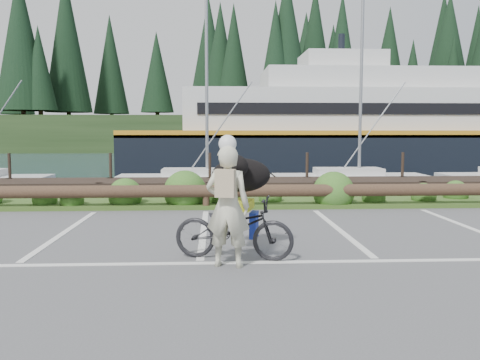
% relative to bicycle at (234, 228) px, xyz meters
% --- Properties ---
extents(ground, '(72.00, 72.00, 0.00)m').
position_rel_bicycle_xyz_m(ground, '(-0.50, 0.17, -0.47)').
color(ground, '#4D4D4F').
extents(harbor_backdrop, '(170.00, 160.00, 30.00)m').
position_rel_bicycle_xyz_m(harbor_backdrop, '(-0.09, 78.59, -0.47)').
color(harbor_backdrop, '#1C3243').
rests_on(harbor_backdrop, ground).
extents(vegetation_strip, '(34.00, 1.60, 0.10)m').
position_rel_bicycle_xyz_m(vegetation_strip, '(-0.50, 5.47, -0.42)').
color(vegetation_strip, '#3D5B21').
rests_on(vegetation_strip, ground).
extents(log_rail, '(32.00, 0.30, 0.60)m').
position_rel_bicycle_xyz_m(log_rail, '(-0.50, 4.77, -0.47)').
color(log_rail, '#443021').
rests_on(log_rail, ground).
extents(bicycle, '(1.88, 1.03, 0.94)m').
position_rel_bicycle_xyz_m(bicycle, '(0.00, 0.00, 0.00)').
color(bicycle, black).
rests_on(bicycle, ground).
extents(cyclist, '(0.70, 0.54, 1.70)m').
position_rel_bicycle_xyz_m(cyclist, '(-0.10, -0.40, 0.38)').
color(cyclist, beige).
rests_on(cyclist, ground).
extents(dog, '(0.66, 1.01, 0.54)m').
position_rel_bicycle_xyz_m(dog, '(0.14, 0.56, 0.74)').
color(dog, black).
rests_on(dog, bicycle).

